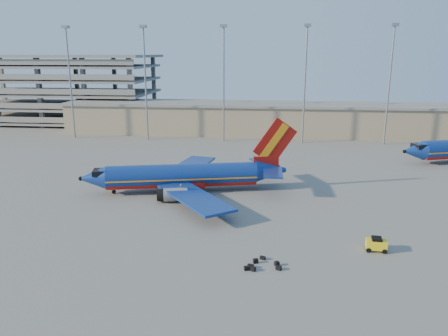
{
  "coord_description": "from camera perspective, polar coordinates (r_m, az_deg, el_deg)",
  "views": [
    {
      "loc": [
        7.02,
        -63.9,
        21.97
      ],
      "look_at": [
        -0.32,
        3.7,
        4.0
      ],
      "focal_mm": 35.0,
      "sensor_mm": 36.0,
      "label": 1
    }
  ],
  "objects": [
    {
      "name": "terminal_building",
      "position": [
        123.21,
        7.56,
        6.44
      ],
      "size": [
        122.0,
        16.0,
        8.5
      ],
      "color": "gray",
      "rests_on": "ground"
    },
    {
      "name": "light_mast_row",
      "position": [
        110.0,
        5.26,
        12.44
      ],
      "size": [
        101.6,
        1.6,
        28.65
      ],
      "color": "gray",
      "rests_on": "ground"
    },
    {
      "name": "ground",
      "position": [
        67.93,
        -0.07,
        -4.07
      ],
      "size": [
        220.0,
        220.0,
        0.0
      ],
      "primitive_type": "plane",
      "color": "slate",
      "rests_on": "ground"
    },
    {
      "name": "baggage_tug",
      "position": [
        53.46,
        19.27,
        -9.35
      ],
      "size": [
        2.4,
        1.58,
        1.65
      ],
      "rotation": [
        0.0,
        0.0,
        -0.09
      ],
      "color": "yellow",
      "rests_on": "ground"
    },
    {
      "name": "luggage_pile",
      "position": [
        47.51,
        4.81,
        -12.51
      ],
      "size": [
        3.97,
        3.27,
        0.49
      ],
      "color": "black",
      "rests_on": "ground"
    },
    {
      "name": "aircraft_main",
      "position": [
        71.31,
        -4.79,
        -1.06
      ],
      "size": [
        34.72,
        33.01,
        11.93
      ],
      "rotation": [
        0.0,
        0.0,
        0.23
      ],
      "color": "navy",
      "rests_on": "ground"
    },
    {
      "name": "parking_garage",
      "position": [
        154.59,
        -20.67,
        10.08
      ],
      "size": [
        62.0,
        32.0,
        21.4
      ],
      "color": "slate",
      "rests_on": "ground"
    }
  ]
}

